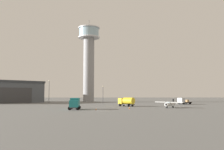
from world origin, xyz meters
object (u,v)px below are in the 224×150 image
control_tower (89,56)px  airplane_white (170,104)px  truck_flatbed_silver (183,101)px  traffic_cone_near_left (96,109)px  light_post_centre (49,90)px  truck_fuel_tanker_yellow (127,101)px  traffic_cone_near_right (129,108)px  truck_box_teal (75,103)px  light_post_north (103,93)px

control_tower → airplane_white: bearing=-60.3°
truck_flatbed_silver → traffic_cone_near_left: 47.53m
control_tower → light_post_centre: control_tower is taller
truck_fuel_tanker_yellow → traffic_cone_near_left: truck_fuel_tanker_yellow is taller
truck_fuel_tanker_yellow → light_post_centre: light_post_centre is taller
truck_fuel_tanker_yellow → traffic_cone_near_left: bearing=103.7°
airplane_white → light_post_centre: 57.26m
truck_flatbed_silver → truck_fuel_tanker_yellow: 28.33m
traffic_cone_near_right → truck_flatbed_silver: bearing=49.4°
truck_box_teal → traffic_cone_near_right: truck_box_teal is taller
truck_box_teal → traffic_cone_near_left: bearing=62.9°
airplane_white → traffic_cone_near_left: size_ratio=14.53×
truck_box_teal → light_post_north: (6.68, 38.14, 2.92)m
light_post_centre → traffic_cone_near_right: bearing=-50.0°
airplane_white → traffic_cone_near_right: size_ratio=11.55×
truck_flatbed_silver → truck_fuel_tanker_yellow: size_ratio=1.20×
airplane_white → traffic_cone_near_right: bearing=-33.7°
truck_fuel_tanker_yellow → light_post_north: size_ratio=0.75×
truck_flatbed_silver → traffic_cone_near_right: bearing=11.9°
truck_flatbed_silver → truck_fuel_tanker_yellow: (-23.94, -15.15, 0.43)m
airplane_white → truck_fuel_tanker_yellow: bearing=-87.2°
light_post_centre → truck_box_teal: bearing=-67.3°
truck_flatbed_silver → traffic_cone_near_left: truck_flatbed_silver is taller
control_tower → traffic_cone_near_right: bearing=-73.5°
truck_box_teal → truck_flatbed_silver: bearing=126.4°
light_post_centre → traffic_cone_near_left: size_ratio=18.78×
truck_flatbed_silver → truck_fuel_tanker_yellow: truck_fuel_tanker_yellow is taller
truck_flatbed_silver → light_post_north: size_ratio=0.90×
truck_box_teal → control_tower: bearing=179.4°
airplane_white → truck_fuel_tanker_yellow: size_ratio=1.39×
light_post_centre → traffic_cone_near_right: light_post_centre is taller
light_post_north → truck_fuel_tanker_yellow: bearing=-68.6°
airplane_white → traffic_cone_near_right: 13.64m
truck_fuel_tanker_yellow → light_post_centre: bearing=1.9°
light_post_north → light_post_centre: light_post_centre is taller
truck_box_teal → light_post_centre: size_ratio=0.59×
control_tower → truck_flatbed_silver: size_ratio=6.28×
light_post_north → traffic_cone_near_right: size_ratio=11.09×
truck_fuel_tanker_yellow → light_post_centre: size_ratio=0.56×
truck_box_teal → traffic_cone_near_right: bearing=99.1°
truck_fuel_tanker_yellow → light_post_north: 24.01m
truck_flatbed_silver → traffic_cone_near_right: size_ratio=9.99×
control_tower → truck_flatbed_silver: control_tower is taller
truck_fuel_tanker_yellow → light_post_north: light_post_north is taller
light_post_centre → traffic_cone_near_right: size_ratio=14.93×
control_tower → truck_box_teal: 63.08m
control_tower → traffic_cone_near_left: size_ratio=78.94×
control_tower → airplane_white: control_tower is taller
traffic_cone_near_right → airplane_white: bearing=20.2°
control_tower → traffic_cone_near_left: (7.38, -61.81, -23.75)m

